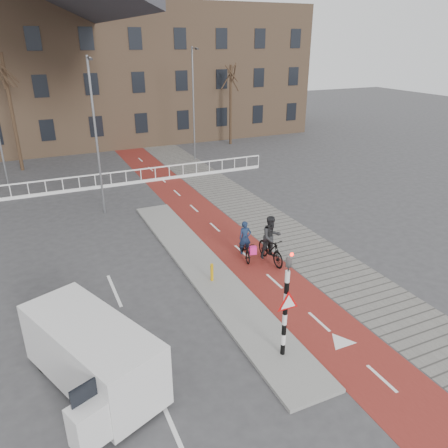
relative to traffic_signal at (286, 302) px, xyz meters
name	(u,v)px	position (x,y,z in m)	size (l,w,h in m)	color
ground	(267,317)	(0.60, 2.02, -1.99)	(120.00, 120.00, 0.00)	#38383A
bike_lane	(200,214)	(2.10, 12.02, -1.98)	(2.50, 60.00, 0.01)	maroon
sidewalk	(245,207)	(4.90, 12.02, -1.98)	(3.00, 60.00, 0.01)	slate
curb_island	(205,269)	(-0.10, 6.02, -1.93)	(1.80, 16.00, 0.12)	gray
traffic_signal	(286,302)	(0.00, 0.00, 0.00)	(0.80, 0.80, 3.68)	black
bollard	(212,272)	(-0.23, 4.96, -1.51)	(0.12, 0.12, 0.73)	#D79D0B
cyclist_near	(245,246)	(1.93, 6.31, -1.40)	(0.90, 1.72, 1.74)	black
cyclist_far	(271,244)	(2.77, 5.53, -1.10)	(0.93, 2.02, 2.13)	black
van	(92,353)	(-5.37, 1.29, -0.95)	(3.44, 4.92, 1.97)	silver
railing	(63,188)	(-4.40, 19.02, -1.68)	(28.00, 0.10, 0.99)	silver
townhouse_row	(56,53)	(-2.40, 34.02, 5.82)	(46.00, 10.00, 15.90)	#7F6047
tree_mid	(12,114)	(-6.61, 25.79, 2.10)	(0.25, 0.25, 8.17)	black
tree_right	(231,106)	(11.20, 27.27, 1.47)	(0.24, 0.24, 6.93)	black
streetlight_near	(96,139)	(-2.68, 14.52, 2.14)	(0.12, 0.12, 8.26)	slate
streetlight_right	(193,106)	(6.18, 23.43, 2.24)	(0.12, 0.12, 8.47)	slate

